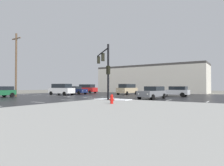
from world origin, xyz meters
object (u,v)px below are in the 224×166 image
object	(u,v)px
sedan_grey	(153,92)
sedan_navy	(76,90)
fire_hydrant	(112,99)
suv_red	(87,88)
traffic_signal_mast	(105,64)
sedan_silver	(175,91)
suv_white	(62,89)
utility_pole_mid	(16,64)
suv_tan	(127,89)

from	to	relation	value
sedan_grey	sedan_navy	bearing A→B (deg)	-101.12
fire_hydrant	suv_red	xyz separation A→B (m)	(-20.90, 21.32, 0.55)
traffic_signal_mast	sedan_silver	bearing A→B (deg)	-68.52
suv_red	sedan_navy	distance (m)	6.28
traffic_signal_mast	fire_hydrant	world-z (taller)	traffic_signal_mast
suv_white	utility_pole_mid	xyz separation A→B (m)	(-2.18, -7.41, 4.09)
traffic_signal_mast	sedan_silver	world-z (taller)	traffic_signal_mast
sedan_navy	utility_pole_mid	world-z (taller)	utility_pole_mid
fire_hydrant	suv_white	bearing A→B (deg)	148.74
traffic_signal_mast	suv_white	size ratio (longest dim) A/B	1.22
utility_pole_mid	suv_red	bearing A→B (deg)	91.80
utility_pole_mid	sedan_silver	bearing A→B (deg)	32.82
fire_hydrant	suv_tan	world-z (taller)	suv_tan
sedan_silver	sedan_navy	xyz separation A→B (m)	(-19.32, -1.69, 0.00)
sedan_silver	suv_tan	bearing A→B (deg)	-13.21
traffic_signal_mast	suv_white	world-z (taller)	traffic_signal_mast
suv_white	suv_tan	xyz separation A→B (m)	(8.95, 8.47, 0.00)
suv_red	utility_pole_mid	size ratio (longest dim) A/B	0.49
suv_tan	sedan_silver	world-z (taller)	suv_tan
suv_tan	utility_pole_mid	size ratio (longest dim) A/B	0.50
fire_hydrant	suv_red	size ratio (longest dim) A/B	0.16
suv_white	suv_tan	world-z (taller)	same
suv_white	suv_red	world-z (taller)	same
traffic_signal_mast	suv_tan	world-z (taller)	traffic_signal_mast
suv_red	utility_pole_mid	xyz separation A→B (m)	(0.56, -17.70, 4.09)
suv_white	suv_red	bearing A→B (deg)	-77.78
fire_hydrant	utility_pole_mid	xyz separation A→B (m)	(-20.35, 3.62, 4.64)
suv_white	utility_pole_mid	size ratio (longest dim) A/B	0.49
suv_tan	utility_pole_mid	xyz separation A→B (m)	(-11.13, -15.87, 4.09)
suv_white	suv_tan	bearing A→B (deg)	-139.25
sedan_silver	utility_pole_mid	distance (m)	25.26
sedan_grey	suv_red	xyz separation A→B (m)	(-20.72, 11.62, 0.24)
fire_hydrant	sedan_grey	bearing A→B (deg)	91.08
traffic_signal_mast	sedan_grey	size ratio (longest dim) A/B	1.29
suv_red	utility_pole_mid	distance (m)	18.17
traffic_signal_mast	sedan_grey	xyz separation A→B (m)	(3.80, 5.09, -3.32)
traffic_signal_mast	utility_pole_mid	xyz separation A→B (m)	(-16.36, -0.98, 1.00)
suv_tan	sedan_grey	bearing A→B (deg)	46.01
fire_hydrant	sedan_grey	xyz separation A→B (m)	(-0.18, 9.70, 0.32)
suv_white	sedan_navy	world-z (taller)	suv_white
suv_red	sedan_silver	size ratio (longest dim) A/B	1.07
suv_tan	utility_pole_mid	distance (m)	19.82
suv_tan	suv_red	bearing A→B (deg)	-95.52
sedan_navy	sedan_grey	bearing A→B (deg)	-13.89
suv_white	sedan_silver	size ratio (longest dim) A/B	1.08
suv_tan	sedan_navy	size ratio (longest dim) A/B	1.07
sedan_grey	sedan_navy	distance (m)	19.44
traffic_signal_mast	suv_tan	distance (m)	16.08
suv_red	sedan_navy	size ratio (longest dim) A/B	1.05
suv_tan	sedan_silver	xyz separation A→B (m)	(9.78, -2.39, -0.24)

